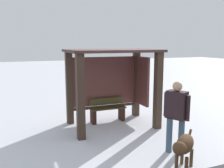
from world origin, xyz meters
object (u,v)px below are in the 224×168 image
object	(u,v)px
person_walking	(176,111)
dog	(184,146)
bus_shelter	(113,75)
bench_left_inside	(107,111)

from	to	relation	value
person_walking	dog	size ratio (longest dim) A/B	1.90
bus_shelter	bench_left_inside	xyz separation A→B (m)	(-0.11, 0.22, -1.21)
person_walking	dog	xyz separation A→B (m)	(-0.39, -0.81, -0.45)
bus_shelter	bench_left_inside	world-z (taller)	bus_shelter
bus_shelter	bench_left_inside	distance (m)	1.23
bench_left_inside	dog	xyz separation A→B (m)	(0.30, -3.49, 0.18)
bench_left_inside	dog	size ratio (longest dim) A/B	1.35
person_walking	bus_shelter	bearing A→B (deg)	103.43
bench_left_inside	person_walking	bearing A→B (deg)	-75.51
person_walking	bench_left_inside	bearing A→B (deg)	104.49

